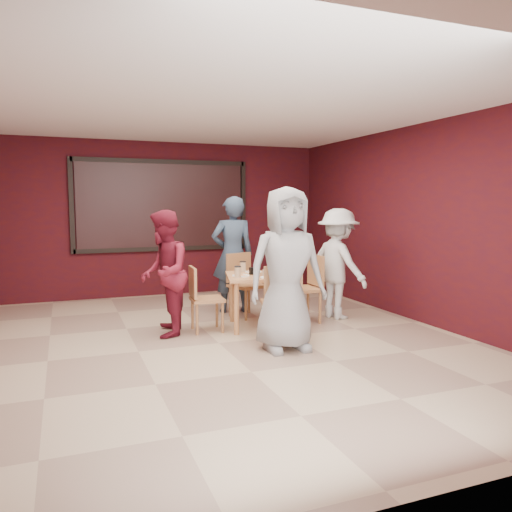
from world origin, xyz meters
name	(u,v)px	position (x,y,z in m)	size (l,w,h in m)	color
floor	(219,343)	(0.00, 0.00, 0.00)	(7.00, 7.00, 0.00)	#C6AC89
window_blinds	(163,206)	(0.00, 3.45, 1.65)	(3.00, 0.02, 1.50)	black
dining_table	(261,281)	(0.77, 0.56, 0.64)	(1.11, 1.11, 0.87)	tan
chair_front	(282,299)	(0.72, -0.25, 0.54)	(0.57, 0.57, 0.95)	#B97B48
chair_back	(244,281)	(0.79, 1.30, 0.53)	(0.58, 0.58, 0.94)	#B97B48
chair_left	(202,295)	(-0.04, 0.62, 0.49)	(0.44, 0.44, 0.86)	#B97B48
chair_right	(308,284)	(1.51, 0.62, 0.54)	(0.47, 0.47, 0.96)	#B97B48
diner_front	(286,269)	(0.65, -0.52, 0.94)	(0.92, 0.60, 1.88)	#969696
diner_back	(233,255)	(0.72, 1.61, 0.90)	(0.65, 0.43, 1.80)	#33445A
diner_left	(164,273)	(-0.54, 0.60, 0.80)	(0.78, 0.61, 1.61)	maroon
diner_right	(338,264)	(2.03, 0.67, 0.81)	(1.04, 0.60, 1.61)	silver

